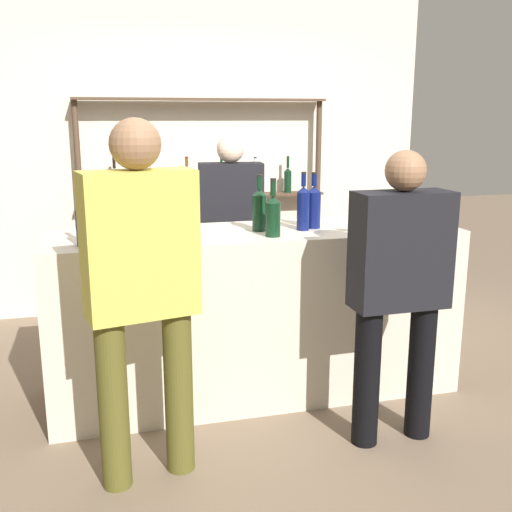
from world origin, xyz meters
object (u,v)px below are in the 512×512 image
object	(u,v)px
ice_bucket	(176,223)
counter_bottle_1	(84,223)
customer_right	(399,280)
server_behind_counter	(231,223)
counter_bottle_0	(303,207)
counter_bottle_2	(273,215)
counter_bottle_4	(259,209)
counter_bottle_3	(314,206)
wine_glass	(357,214)
customer_left	(141,280)

from	to	relation	value
ice_bucket	counter_bottle_1	bearing A→B (deg)	-179.09
customer_right	server_behind_counter	distance (m)	1.82
counter_bottle_0	counter_bottle_2	xyz separation A→B (m)	(-0.23, -0.14, -0.01)
counter_bottle_1	counter_bottle_4	xyz separation A→B (m)	(1.00, 0.17, 0.01)
ice_bucket	customer_right	world-z (taller)	customer_right
server_behind_counter	counter_bottle_3	bearing A→B (deg)	22.94
counter_bottle_0	ice_bucket	xyz separation A→B (m)	(-0.78, -0.12, -0.04)
wine_glass	customer_left	distance (m)	1.40
counter_bottle_2	customer_left	xyz separation A→B (m)	(-0.79, -0.58, -0.17)
counter_bottle_2	customer_right	distance (m)	0.80
ice_bucket	customer_right	bearing A→B (deg)	-28.77
counter_bottle_1	server_behind_counter	size ratio (longest dim) A/B	0.20
counter_bottle_1	ice_bucket	size ratio (longest dim) A/B	1.50
counter_bottle_4	customer_right	bearing A→B (deg)	-53.68
customer_right	customer_left	distance (m)	1.30
counter_bottle_2	customer_right	world-z (taller)	customer_right
counter_bottle_3	counter_bottle_4	world-z (taller)	counter_bottle_3
server_behind_counter	counter_bottle_1	bearing A→B (deg)	-35.41
wine_glass	customer_right	size ratio (longest dim) A/B	0.10
counter_bottle_4	customer_right	distance (m)	0.96
counter_bottle_1	ice_bucket	bearing A→B (deg)	0.91
counter_bottle_3	server_behind_counter	xyz separation A→B (m)	(-0.30, 1.00, -0.27)
counter_bottle_0	counter_bottle_2	bearing A→B (deg)	-148.38
counter_bottle_0	wine_glass	xyz separation A→B (m)	(0.27, -0.18, -0.02)
customer_left	counter_bottle_3	bearing A→B (deg)	-66.64
counter_bottle_2	server_behind_counter	distance (m)	1.22
customer_right	server_behind_counter	xyz separation A→B (m)	(-0.49, 1.75, 0.02)
counter_bottle_2	customer_left	bearing A→B (deg)	-143.62
counter_bottle_0	wine_glass	size ratio (longest dim) A/B	2.25
counter_bottle_3	customer_right	bearing A→B (deg)	-75.15
counter_bottle_2	ice_bucket	distance (m)	0.55
counter_bottle_4	ice_bucket	world-z (taller)	counter_bottle_4
customer_left	server_behind_counter	xyz separation A→B (m)	(0.80, 1.77, -0.08)
counter_bottle_0	customer_right	distance (m)	0.81
counter_bottle_4	wine_glass	size ratio (longest dim) A/B	2.17
counter_bottle_1	counter_bottle_4	world-z (taller)	counter_bottle_4
counter_bottle_3	customer_right	distance (m)	0.82
server_behind_counter	ice_bucket	bearing A→B (deg)	-19.33
counter_bottle_3	customer_left	distance (m)	1.36
customer_left	wine_glass	bearing A→B (deg)	-78.67
server_behind_counter	counter_bottle_2	bearing A→B (deg)	5.58
counter_bottle_4	wine_glass	xyz separation A→B (m)	(0.53, -0.22, -0.02)
counter_bottle_3	ice_bucket	world-z (taller)	counter_bottle_3
counter_bottle_4	counter_bottle_3	bearing A→B (deg)	1.22
counter_bottle_1	server_behind_counter	bearing A→B (deg)	48.15
ice_bucket	server_behind_counter	xyz separation A→B (m)	(0.56, 1.17, -0.23)
ice_bucket	customer_right	xyz separation A→B (m)	(1.06, -0.58, -0.25)
customer_right	server_behind_counter	size ratio (longest dim) A/B	0.99
counter_bottle_0	counter_bottle_2	distance (m)	0.27
ice_bucket	customer_left	world-z (taller)	customer_left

